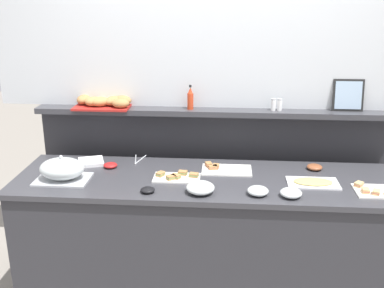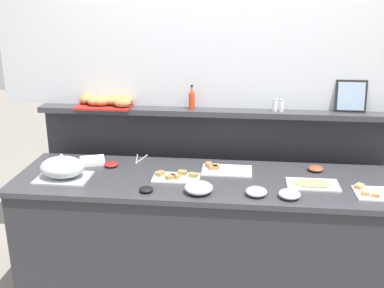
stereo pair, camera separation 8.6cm
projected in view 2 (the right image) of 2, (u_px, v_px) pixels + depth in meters
name	position (u px, v px, depth m)	size (l,w,h in m)	color
ground_plane	(216.00, 251.00, 3.82)	(12.00, 12.00, 0.00)	gray
buffet_counter	(212.00, 240.00, 3.11)	(2.58, 0.72, 0.91)	#2D2D33
back_ledge_unit	(217.00, 182.00, 3.55)	(2.63, 0.22, 1.25)	#2D2D33
upper_wall_panel	(220.00, 11.00, 3.16)	(3.23, 0.08, 1.35)	silver
sandwich_platter_front	(176.00, 177.00, 2.97)	(0.30, 0.17, 0.04)	white
sandwich_platter_side	(224.00, 170.00, 3.09)	(0.33, 0.20, 0.04)	white
sandwich_platter_rear	(384.00, 194.00, 2.72)	(0.36, 0.21, 0.04)	white
cold_cuts_platter	(313.00, 184.00, 2.86)	(0.32, 0.19, 0.02)	silver
serving_cloche	(63.00, 168.00, 2.94)	(0.34, 0.24, 0.17)	#B7BABF
glass_bowl_large	(199.00, 188.00, 2.75)	(0.17, 0.17, 0.07)	silver
glass_bowl_medium	(256.00, 192.00, 2.71)	(0.13, 0.13, 0.05)	silver
glass_bowl_small	(290.00, 194.00, 2.68)	(0.13, 0.13, 0.05)	silver
condiment_bowl_teal	(111.00, 164.00, 3.16)	(0.10, 0.10, 0.03)	red
condiment_bowl_cream	(316.00, 168.00, 3.09)	(0.10, 0.10, 0.04)	brown
condiment_bowl_dark	(146.00, 189.00, 2.77)	(0.09, 0.09, 0.03)	black
serving_tongs	(139.00, 159.00, 3.29)	(0.08, 0.19, 0.01)	#B7BABF
napkin_stack	(92.00, 161.00, 3.24)	(0.17, 0.17, 0.02)	white
hot_sauce_bottle	(192.00, 99.00, 3.27)	(0.04, 0.04, 0.18)	red
salt_shaker	(275.00, 105.00, 3.23)	(0.03, 0.03, 0.09)	white
pepper_shaker	(281.00, 105.00, 3.23)	(0.03, 0.03, 0.09)	white
bread_basket	(106.00, 101.00, 3.36)	(0.42, 0.26, 0.08)	#B2231E
framed_picture	(351.00, 96.00, 3.19)	(0.21, 0.05, 0.22)	black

